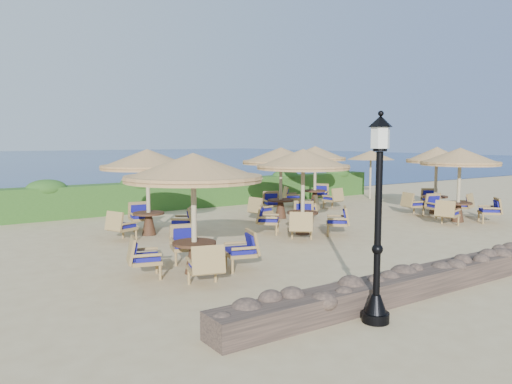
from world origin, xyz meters
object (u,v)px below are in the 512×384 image
at_px(extra_parasol, 371,155).
at_px(cafe_set_2, 460,169).
at_px(cafe_set_0, 194,189).
at_px(lamp_post, 378,227).
at_px(cafe_set_4, 281,167).
at_px(cafe_set_3, 148,173).
at_px(cafe_set_5, 315,164).
at_px(cafe_set_1, 303,175).
at_px(cafe_set_6, 436,169).

height_order(extra_parasol, cafe_set_2, cafe_set_2).
relative_size(cafe_set_0, cafe_set_2, 1.07).
distance_m(lamp_post, cafe_set_4, 10.78).
distance_m(cafe_set_3, cafe_set_5, 9.00).
xyz_separation_m(cafe_set_1, cafe_set_5, (4.68, 4.88, 0.04)).
distance_m(cafe_set_2, cafe_set_3, 10.84).
distance_m(lamp_post, extra_parasol, 17.41).
xyz_separation_m(extra_parasol, cafe_set_4, (-7.46, -2.54, -0.24)).
bearing_deg(cafe_set_2, extra_parasol, 68.32).
height_order(cafe_set_0, cafe_set_4, same).
xyz_separation_m(cafe_set_3, cafe_set_6, (11.19, -2.08, -0.13)).
xyz_separation_m(extra_parasol, cafe_set_5, (-4.14, -0.61, -0.28)).
relative_size(cafe_set_1, cafe_set_5, 1.04).
distance_m(cafe_set_4, cafe_set_5, 3.84).
bearing_deg(extra_parasol, cafe_set_1, -148.09).
xyz_separation_m(lamp_post, cafe_set_1, (3.79, 6.51, 0.30)).
height_order(cafe_set_0, cafe_set_1, same).
bearing_deg(cafe_set_0, extra_parasol, 29.42).
relative_size(extra_parasol, cafe_set_4, 0.83).
distance_m(cafe_set_0, cafe_set_5, 11.90).
bearing_deg(cafe_set_0, cafe_set_3, 79.90).
relative_size(extra_parasol, cafe_set_1, 0.83).
bearing_deg(extra_parasol, cafe_set_3, -167.12).
xyz_separation_m(cafe_set_4, cafe_set_5, (3.32, 1.93, -0.04)).
height_order(lamp_post, cafe_set_1, lamp_post).
relative_size(lamp_post, cafe_set_2, 1.17).
bearing_deg(lamp_post, cafe_set_4, 61.50).
relative_size(lamp_post, cafe_set_0, 1.09).
bearing_deg(cafe_set_1, cafe_set_4, 65.38).
height_order(cafe_set_0, cafe_set_6, same).
distance_m(lamp_post, cafe_set_0, 4.43).
distance_m(cafe_set_3, cafe_set_4, 5.39).
bearing_deg(cafe_set_2, cafe_set_0, -174.96).
bearing_deg(cafe_set_3, cafe_set_4, 4.25).
relative_size(cafe_set_1, cafe_set_6, 1.07).
relative_size(cafe_set_1, cafe_set_3, 1.01).
relative_size(cafe_set_0, cafe_set_4, 1.05).
distance_m(lamp_post, cafe_set_5, 14.20).
xyz_separation_m(extra_parasol, cafe_set_2, (-2.68, -6.75, -0.27)).
relative_size(extra_parasol, cafe_set_3, 0.84).
height_order(cafe_set_1, cafe_set_5, same).
relative_size(cafe_set_3, cafe_set_4, 0.99).
distance_m(extra_parasol, cafe_set_1, 10.39).
xyz_separation_m(cafe_set_0, cafe_set_4, (6.22, 5.18, 0.05)).
relative_size(cafe_set_1, cafe_set_2, 1.03).
relative_size(cafe_set_3, cafe_set_6, 1.06).
bearing_deg(extra_parasol, cafe_set_6, -108.15).
bearing_deg(cafe_set_3, cafe_set_6, -10.55).
xyz_separation_m(cafe_set_2, cafe_set_3, (-10.15, 3.81, 0.02)).
relative_size(cafe_set_2, cafe_set_5, 1.02).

